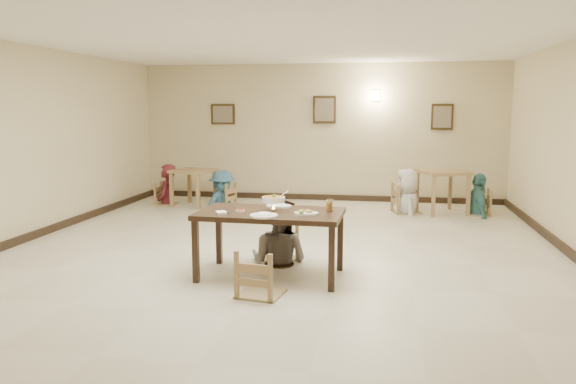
% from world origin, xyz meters
% --- Properties ---
extents(floor, '(10.00, 10.00, 0.00)m').
position_xyz_m(floor, '(0.00, 0.00, 0.00)').
color(floor, beige).
rests_on(floor, ground).
extents(ceiling, '(10.00, 10.00, 0.00)m').
position_xyz_m(ceiling, '(0.00, 0.00, 3.00)').
color(ceiling, white).
rests_on(ceiling, wall_back).
extents(wall_back, '(10.00, 0.00, 10.00)m').
position_xyz_m(wall_back, '(0.00, 5.00, 1.50)').
color(wall_back, beige).
rests_on(wall_back, floor).
extents(wall_front, '(10.00, 0.00, 10.00)m').
position_xyz_m(wall_front, '(0.00, -5.00, 1.50)').
color(wall_front, beige).
rests_on(wall_front, floor).
extents(wall_left, '(0.00, 10.00, 10.00)m').
position_xyz_m(wall_left, '(-4.00, 0.00, 1.50)').
color(wall_left, beige).
rests_on(wall_left, floor).
extents(baseboard_back, '(8.00, 0.06, 0.12)m').
position_xyz_m(baseboard_back, '(0.00, 4.97, 0.06)').
color(baseboard_back, black).
rests_on(baseboard_back, floor).
extents(baseboard_left, '(0.06, 10.00, 0.12)m').
position_xyz_m(baseboard_left, '(-3.97, 0.00, 0.06)').
color(baseboard_left, black).
rests_on(baseboard_left, floor).
extents(picture_a, '(0.55, 0.04, 0.45)m').
position_xyz_m(picture_a, '(-2.20, 4.96, 1.90)').
color(picture_a, '#312210').
rests_on(picture_a, wall_back).
extents(picture_b, '(0.50, 0.04, 0.60)m').
position_xyz_m(picture_b, '(0.10, 4.96, 2.00)').
color(picture_b, '#312210').
rests_on(picture_b, wall_back).
extents(picture_c, '(0.45, 0.04, 0.55)m').
position_xyz_m(picture_c, '(2.60, 4.96, 1.85)').
color(picture_c, '#312210').
rests_on(picture_c, wall_back).
extents(wall_sconce, '(0.16, 0.05, 0.22)m').
position_xyz_m(wall_sconce, '(1.20, 4.96, 2.30)').
color(wall_sconce, '#FFD88C').
rests_on(wall_sconce, wall_back).
extents(main_table, '(1.75, 1.02, 0.80)m').
position_xyz_m(main_table, '(0.09, -0.89, 0.72)').
color(main_table, '#312014').
rests_on(main_table, floor).
extents(chair_far, '(0.41, 0.41, 0.87)m').
position_xyz_m(chair_far, '(0.07, -0.13, 0.43)').
color(chair_far, tan).
rests_on(chair_far, floor).
extents(chair_near, '(0.46, 0.46, 0.99)m').
position_xyz_m(chair_near, '(0.13, -1.60, 0.49)').
color(chair_near, tan).
rests_on(chair_near, floor).
extents(main_diner, '(0.98, 0.85, 1.71)m').
position_xyz_m(main_diner, '(0.08, -0.25, 0.86)').
color(main_diner, gray).
rests_on(main_diner, floor).
extents(curry_warmer, '(0.31, 0.28, 0.25)m').
position_xyz_m(curry_warmer, '(0.13, -0.89, 0.95)').
color(curry_warmer, silver).
rests_on(curry_warmer, main_table).
extents(rice_plate_far, '(0.32, 0.32, 0.07)m').
position_xyz_m(rice_plate_far, '(0.14, -0.59, 0.82)').
color(rice_plate_far, white).
rests_on(rice_plate_far, main_table).
extents(rice_plate_near, '(0.32, 0.32, 0.07)m').
position_xyz_m(rice_plate_near, '(0.09, -1.24, 0.82)').
color(rice_plate_near, white).
rests_on(rice_plate_near, main_table).
extents(fried_plate, '(0.29, 0.29, 0.06)m').
position_xyz_m(fried_plate, '(0.54, -1.02, 0.82)').
color(fried_plate, white).
rests_on(fried_plate, main_table).
extents(chili_dish, '(0.11, 0.11, 0.02)m').
position_xyz_m(chili_dish, '(-0.27, -0.96, 0.81)').
color(chili_dish, white).
rests_on(chili_dish, main_table).
extents(napkin_cutlery, '(0.19, 0.23, 0.03)m').
position_xyz_m(napkin_cutlery, '(-0.44, -1.15, 0.82)').
color(napkin_cutlery, white).
rests_on(napkin_cutlery, main_table).
extents(drink_glass, '(0.08, 0.08, 0.15)m').
position_xyz_m(drink_glass, '(0.79, -0.79, 0.87)').
color(drink_glass, white).
rests_on(drink_glass, main_table).
extents(bg_table_left, '(0.94, 0.94, 0.77)m').
position_xyz_m(bg_table_left, '(-2.51, 3.75, 0.63)').
color(bg_table_left, '#9E7D50').
rests_on(bg_table_left, floor).
extents(bg_table_right, '(1.09, 1.09, 0.84)m').
position_xyz_m(bg_table_right, '(2.55, 3.77, 0.69)').
color(bg_table_right, '#9E7D50').
rests_on(bg_table_right, floor).
extents(bg_chair_ll, '(0.42, 0.42, 0.90)m').
position_xyz_m(bg_chair_ll, '(-3.13, 3.82, 0.45)').
color(bg_chair_ll, tan).
rests_on(bg_chair_ll, floor).
extents(bg_chair_lr, '(0.45, 0.45, 0.95)m').
position_xyz_m(bg_chair_lr, '(-1.88, 3.75, 0.47)').
color(bg_chair_lr, tan).
rests_on(bg_chair_lr, floor).
extents(bg_chair_rl, '(0.50, 0.50, 1.07)m').
position_xyz_m(bg_chair_rl, '(1.87, 3.69, 0.53)').
color(bg_chair_rl, tan).
rests_on(bg_chair_rl, floor).
extents(bg_chair_rr, '(0.43, 0.43, 0.92)m').
position_xyz_m(bg_chair_rr, '(3.22, 3.71, 0.46)').
color(bg_chair_rr, tan).
rests_on(bg_chair_rr, floor).
extents(bg_diner_a, '(0.49, 0.67, 1.72)m').
position_xyz_m(bg_diner_a, '(-3.13, 3.82, 0.86)').
color(bg_diner_a, maroon).
rests_on(bg_diner_a, floor).
extents(bg_diner_b, '(0.87, 1.12, 1.53)m').
position_xyz_m(bg_diner_b, '(-1.88, 3.75, 0.76)').
color(bg_diner_b, teal).
rests_on(bg_diner_b, floor).
extents(bg_diner_c, '(0.72, 0.95, 1.73)m').
position_xyz_m(bg_diner_c, '(1.87, 3.69, 0.87)').
color(bg_diner_c, silver).
rests_on(bg_diner_c, floor).
extents(bg_diner_d, '(0.49, 0.98, 1.61)m').
position_xyz_m(bg_diner_d, '(3.22, 3.71, 0.80)').
color(bg_diner_d, teal).
rests_on(bg_diner_d, floor).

